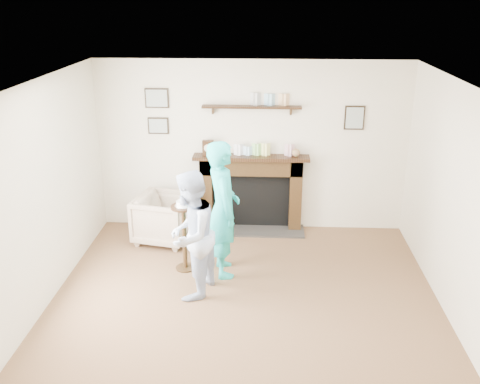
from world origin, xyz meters
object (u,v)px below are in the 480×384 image
(armchair, at_px, (166,240))
(woman, at_px, (224,271))
(man, at_px, (193,293))
(pedestal_table, at_px, (184,225))

(armchair, bearing_deg, woman, -121.20)
(man, height_order, pedestal_table, pedestal_table)
(woman, relative_size, pedestal_table, 1.73)
(woman, bearing_deg, armchair, 32.63)
(man, bearing_deg, woman, 163.48)
(man, distance_m, woman, 0.64)
(woman, distance_m, pedestal_table, 0.80)
(woman, height_order, pedestal_table, pedestal_table)
(armchair, xyz_separation_m, pedestal_table, (0.41, -0.81, 0.62))
(man, xyz_separation_m, woman, (0.33, 0.55, 0.00))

